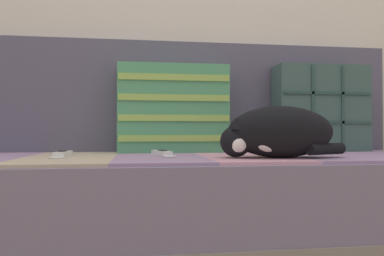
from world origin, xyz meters
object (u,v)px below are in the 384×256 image
at_px(couch, 198,208).
at_px(throw_pillow_striped, 173,109).
at_px(game_remote_near, 162,153).
at_px(sleeping_cat, 276,133).
at_px(game_remote_far, 63,154).
at_px(throw_pillow_quilted, 321,109).

relative_size(couch, throw_pillow_striped, 4.17).
bearing_deg(game_remote_near, couch, 16.90).
relative_size(couch, game_remote_near, 9.86).
distance_m(sleeping_cat, game_remote_far, 0.73).
relative_size(throw_pillow_quilted, sleeping_cat, 0.99).
relative_size(sleeping_cat, game_remote_far, 2.12).
relative_size(throw_pillow_quilted, game_remote_near, 2.13).
distance_m(throw_pillow_striped, game_remote_far, 0.51).
xyz_separation_m(throw_pillow_quilted, sleeping_cat, (-0.37, -0.41, -0.11)).
height_order(couch, game_remote_near, game_remote_near).
height_order(throw_pillow_striped, sleeping_cat, throw_pillow_striped).
bearing_deg(game_remote_far, throw_pillow_quilted, 12.67).
xyz_separation_m(couch, game_remote_near, (-0.14, -0.04, 0.21)).
height_order(throw_pillow_quilted, game_remote_near, throw_pillow_quilted).
bearing_deg(sleeping_cat, game_remote_near, 155.21).
bearing_deg(throw_pillow_quilted, game_remote_far, -167.33).
xyz_separation_m(sleeping_cat, game_remote_near, (-0.37, 0.17, -0.07)).
bearing_deg(sleeping_cat, game_remote_far, 167.04).
height_order(throw_pillow_quilted, throw_pillow_striped, throw_pillow_quilted).
bearing_deg(throw_pillow_striped, couch, -68.18).
relative_size(couch, game_remote_far, 9.76).
distance_m(game_remote_near, game_remote_far, 0.35).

